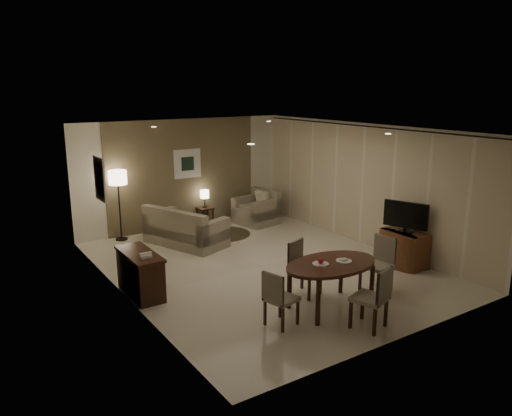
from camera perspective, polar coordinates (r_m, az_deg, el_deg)
room_shell at (r=9.91m, az=-0.64°, el=1.36°), size 5.50×7.00×2.70m
taupe_accent at (r=12.57m, az=-8.27°, el=3.89°), size 3.96×0.03×2.70m
curtain_wall at (r=11.28m, az=12.04°, el=2.43°), size 0.08×6.70×2.58m
curtain_rod at (r=11.10m, az=12.38°, el=9.12°), size 0.03×6.80×0.03m
art_back_frame at (r=12.55m, az=-7.85°, el=5.04°), size 0.72×0.03×0.72m
art_back_canvas at (r=12.54m, az=-7.82°, el=5.04°), size 0.34×0.01×0.34m
art_left_frame at (r=9.43m, az=-17.44°, el=3.17°), size 0.03×0.60×0.80m
art_left_canvas at (r=9.44m, az=-17.35°, el=3.18°), size 0.01×0.46×0.64m
downlight_nl at (r=7.11m, az=-0.58°, el=7.31°), size 0.10×0.10×0.01m
downlight_nr at (r=8.93m, az=14.86°, el=8.20°), size 0.10×0.10×0.01m
downlight_fl at (r=10.31m, az=-11.60°, el=9.07°), size 0.10×0.10×0.01m
downlight_fr at (r=11.64m, az=1.46°, el=9.87°), size 0.10×0.10×0.01m
console_desk at (r=8.79m, az=-13.07°, el=-7.33°), size 0.48×1.20×0.75m
telephone at (r=8.38m, az=-12.51°, el=-5.26°), size 0.20×0.14×0.09m
tv_cabinet at (r=10.34m, az=16.56°, el=-4.44°), size 0.48×0.90×0.70m
flat_tv at (r=10.14m, az=16.75°, el=-0.87°), size 0.36×0.85×0.60m
dining_table at (r=8.15m, az=8.51°, el=-8.76°), size 1.63×1.02×0.76m
chair_near at (r=7.60m, az=12.82°, el=-9.94°), size 0.58×0.58×0.95m
chair_far at (r=8.57m, az=5.72°, el=-6.93°), size 0.57×0.57×0.93m
chair_left at (r=7.52m, az=2.93°, el=-10.22°), size 0.51×0.51×0.86m
chair_right at (r=8.93m, az=13.62°, el=-6.33°), size 0.52×0.52×0.95m
plate_a at (r=7.94m, az=7.39°, el=-6.35°), size 0.26×0.26×0.02m
plate_b at (r=8.12m, az=10.01°, el=-5.98°), size 0.26×0.26×0.02m
fruit_apple at (r=7.92m, az=7.40°, el=-5.99°), size 0.09×0.09×0.09m
napkin at (r=8.11m, az=10.02°, el=-5.82°), size 0.12×0.08×0.03m
round_rug at (r=12.08m, az=-3.79°, el=-2.96°), size 1.31×1.31×0.01m
sofa at (r=11.29m, az=-8.03°, el=-2.03°), size 2.04×1.52×0.86m
armchair at (r=12.87m, az=0.05°, el=0.08°), size 1.07×1.11×0.86m
side_table at (r=12.79m, az=-5.84°, el=-0.97°), size 0.37×0.37×0.47m
table_lamp at (r=12.68m, az=-5.89°, el=1.15°), size 0.22×0.22×0.50m
floor_lamp at (r=11.83m, az=-15.34°, el=0.26°), size 0.41×0.41×1.63m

